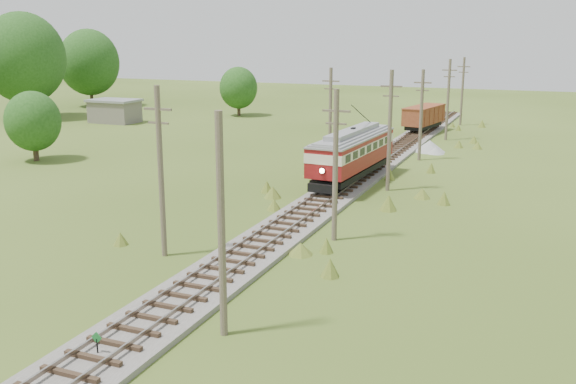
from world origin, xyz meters
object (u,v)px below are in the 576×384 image
at_px(gravel_pile, 431,147).
at_px(gondola, 424,116).
at_px(streetcar, 353,150).
at_px(switch_marker, 97,343).

bearing_deg(gravel_pile, gondola, 104.05).
distance_m(gondola, gravel_pile, 13.30).
bearing_deg(streetcar, gravel_pile, 82.17).
relative_size(switch_marker, gondola, 0.13).
relative_size(switch_marker, streetcar, 0.09).
bearing_deg(switch_marker, gondola, 89.81).
distance_m(streetcar, gravel_pile, 16.86).
relative_size(streetcar, gravel_pile, 3.70).
distance_m(streetcar, gondola, 29.25).
relative_size(switch_marker, gravel_pile, 0.32).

